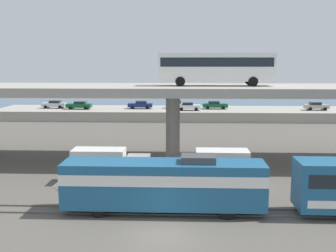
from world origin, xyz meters
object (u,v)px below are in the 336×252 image
parked_car_1 (177,104)px  parked_car_5 (316,106)px  service_truck_west (109,165)px  parked_car_0 (189,106)px  parked_car_2 (140,105)px  train_locomotive (154,182)px  service_truck_east (212,166)px  parked_car_3 (215,105)px  parked_car_6 (54,104)px  parked_car_4 (79,105)px  transit_bus_on_overpass (216,66)px

parked_car_1 → parked_car_5: bearing=-5.0°
service_truck_west → parked_car_0: size_ratio=1.58×
parked_car_0 → parked_car_2: size_ratio=0.94×
train_locomotive → parked_car_0: size_ratio=3.55×
train_locomotive → service_truck_east: train_locomotive is taller
service_truck_east → parked_car_5: 47.61m
parked_car_3 → parked_car_6: (-30.62, -0.07, -0.00)m
parked_car_4 → parked_car_2: bearing=-173.5°
transit_bus_on_overpass → parked_car_1: bearing=97.8°
transit_bus_on_overpass → parked_car_6: size_ratio=2.66×
transit_bus_on_overpass → parked_car_6: bearing=129.0°
parked_car_0 → parked_car_3: (4.95, 2.69, 0.00)m
transit_bus_on_overpass → parked_car_5: (20.70, 33.85, -7.64)m
service_truck_east → parked_car_6: 51.63m
parked_car_5 → train_locomotive: bearing=-117.7°
parked_car_1 → parked_car_5: size_ratio=1.02×
parked_car_2 → train_locomotive: bearing=97.2°
transit_bus_on_overpass → service_truck_west: transit_bus_on_overpass is taller
transit_bus_on_overpass → parked_car_5: size_ratio=2.82×
transit_bus_on_overpass → parked_car_0: size_ratio=2.79×
transit_bus_on_overpass → service_truck_west: (-9.92, -8.62, -8.57)m
service_truck_west → parked_car_0: bearing=80.0°
train_locomotive → parked_car_2: bearing=-82.8°
parked_car_4 → service_truck_east: bearing=117.9°
parked_car_0 → parked_car_4: size_ratio=0.93×
service_truck_east → parked_car_4: bearing=-62.1°
parked_car_0 → parked_car_2: 9.45m
service_truck_east → parked_car_0: (-1.90, 41.02, 0.93)m
train_locomotive → parked_car_0: bearing=-93.2°
parked_car_5 → parked_car_1: bearing=175.0°
service_truck_west → parked_car_5: size_ratio=1.60×
parked_car_6 → parked_car_1: bearing=-177.3°
parked_car_6 → service_truck_east: bearing=122.3°
parked_car_1 → parked_car_4: size_ratio=0.94×
service_truck_west → parked_car_4: 44.31m
train_locomotive → transit_bus_on_overpass: 18.60m
transit_bus_on_overpass → parked_car_4: size_ratio=2.59×
service_truck_east → parked_car_4: parked_car_4 is taller
parked_car_1 → service_truck_west: bearing=-96.4°
transit_bus_on_overpass → parked_car_6: transit_bus_on_overpass is taller
parked_car_1 → service_truck_east: bearing=-84.7°
parked_car_4 → parked_car_6: bearing=-14.8°
transit_bus_on_overpass → parked_car_4: transit_bus_on_overpass is taller
parked_car_3 → transit_bus_on_overpass: bearing=-93.7°
parked_car_1 → parked_car_6: bearing=-177.3°
parked_car_1 → parked_car_3: size_ratio=0.93×
parked_car_3 → parked_car_5: (18.46, -1.24, -0.00)m
parked_car_3 → parked_car_4: size_ratio=1.01×
service_truck_west → transit_bus_on_overpass: bearing=41.0°
service_truck_west → parked_car_6: size_ratio=1.51×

